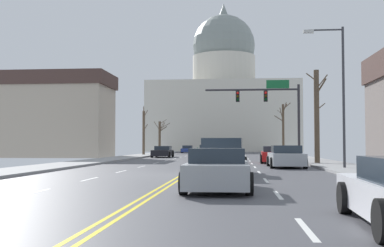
{
  "coord_description": "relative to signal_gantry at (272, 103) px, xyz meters",
  "views": [
    {
      "loc": [
        2.34,
        -21.71,
        1.41
      ],
      "look_at": [
        -2.93,
        34.9,
        3.89
      ],
      "focal_mm": 43.86,
      "sensor_mm": 36.0,
      "label": 1
    }
  ],
  "objects": [
    {
      "name": "sedan_near_03",
      "position": [
        -3.57,
        -25.32,
        -4.25
      ],
      "size": [
        2.05,
        4.23,
        1.28
      ],
      "color": "#9EA3A8",
      "rests_on": "ground"
    },
    {
      "name": "capitol_building",
      "position": [
        -5.37,
        55.85,
        5.13
      ],
      "size": [
        28.43,
        23.54,
        30.28
      ],
      "color": "beige",
      "rests_on": "ground"
    },
    {
      "name": "street_lamp_right",
      "position": [
        2.55,
        -13.58,
        -0.16
      ],
      "size": [
        2.19,
        0.24,
        7.68
      ],
      "color": "#333338",
      "rests_on": "ground"
    },
    {
      "name": "sedan_oncoming_03",
      "position": [
        -10.6,
        46.34,
        -4.3
      ],
      "size": [
        2.25,
        4.4,
        1.17
      ],
      "color": "#1E7247",
      "rests_on": "ground"
    },
    {
      "name": "pickup_truck_near_02",
      "position": [
        -3.68,
        -18.1,
        -4.1
      ],
      "size": [
        2.41,
        5.68,
        1.68
      ],
      "color": "#ADB2B7",
      "rests_on": "ground"
    },
    {
      "name": "sedan_near_01",
      "position": [
        -0.01,
        -10.93,
        -4.24
      ],
      "size": [
        2.1,
        4.69,
        1.32
      ],
      "color": "#9EA3A8",
      "rests_on": "ground"
    },
    {
      "name": "flank_building_00",
      "position": [
        -23.55,
        8.98,
        -0.34
      ],
      "size": [
        14.52,
        6.82,
        8.93
      ],
      "color": "#B2A38E",
      "rests_on": "ground"
    },
    {
      "name": "signal_gantry",
      "position": [
        0.0,
        0.0,
        0.0
      ],
      "size": [
        7.91,
        0.41,
        6.64
      ],
      "color": "#28282D",
      "rests_on": "ground"
    },
    {
      "name": "sedan_oncoming_01",
      "position": [
        -6.94,
        22.29,
        -4.26
      ],
      "size": [
        2.03,
        4.68,
        1.29
      ],
      "color": "#9EA3A8",
      "rests_on": "ground"
    },
    {
      "name": "bare_tree_01",
      "position": [
        -14.13,
        16.38,
        -1.91
      ],
      "size": [
        0.87,
        1.59,
        5.9
      ],
      "color": "brown",
      "rests_on": "ground"
    },
    {
      "name": "ground",
      "position": [
        -5.37,
        -17.9,
        -4.83
      ],
      "size": [
        20.0,
        180.0,
        0.2
      ],
      "color": "#47474C"
    },
    {
      "name": "sedan_oncoming_02",
      "position": [
        -10.58,
        33.88,
        -4.31
      ],
      "size": [
        2.05,
        4.4,
        1.17
      ],
      "color": "navy",
      "rests_on": "ground"
    },
    {
      "name": "sedan_oncoming_00",
      "position": [
        -10.73,
        9.62,
        -4.29
      ],
      "size": [
        2.04,
        4.48,
        1.19
      ],
      "color": "black",
      "rests_on": "ground"
    },
    {
      "name": "bare_tree_02",
      "position": [
        2.47,
        -7.24,
        -1.47
      ],
      "size": [
        1.36,
        1.04,
        6.31
      ],
      "color": "#4C3D2D",
      "rests_on": "ground"
    },
    {
      "name": "sedan_near_00",
      "position": [
        -0.18,
        -4.44,
        -4.27
      ],
      "size": [
        2.19,
        4.45,
        1.25
      ],
      "color": "#B71414",
      "rests_on": "ground"
    },
    {
      "name": "bare_tree_03",
      "position": [
        -14.3,
        29.65,
        -2.21
      ],
      "size": [
        2.6,
        1.95,
        5.0
      ],
      "color": "#4C3D2D",
      "rests_on": "ground"
    },
    {
      "name": "bare_tree_00",
      "position": [
        2.81,
        18.75,
        -1.37
      ],
      "size": [
        2.02,
        2.08,
        6.35
      ],
      "color": "#4C3D2D",
      "rests_on": "ground"
    }
  ]
}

